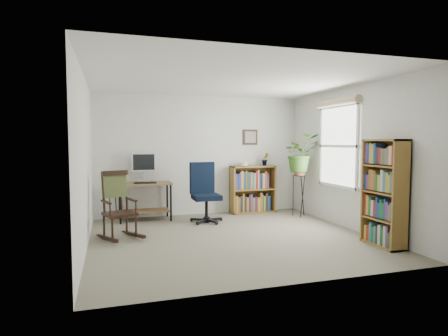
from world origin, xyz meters
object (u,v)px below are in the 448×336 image
object	(u,v)px
desk	(145,201)
low_bookshelf	(253,189)
office_chair	(206,192)
tall_bookshelf	(384,193)
rocking_chair	(120,205)

from	to	relation	value
desk	low_bookshelf	distance (m)	2.23
office_chair	desk	bearing A→B (deg)	147.14
low_bookshelf	desk	bearing A→B (deg)	-176.90
low_bookshelf	office_chair	bearing A→B (deg)	-150.94
tall_bookshelf	office_chair	bearing A→B (deg)	132.07
tall_bookshelf	low_bookshelf	bearing A→B (deg)	106.69
rocking_chair	low_bookshelf	bearing A→B (deg)	8.37
office_chair	rocking_chair	xyz separation A→B (m)	(-1.55, -0.74, -0.03)
office_chair	low_bookshelf	world-z (taller)	office_chair
low_bookshelf	tall_bookshelf	size ratio (longest dim) A/B	0.65
office_chair	rocking_chair	bearing A→B (deg)	-161.08
office_chair	rocking_chair	size ratio (longest dim) A/B	1.07
desk	office_chair	xyz separation A→B (m)	(1.06, -0.52, 0.20)
desk	office_chair	distance (m)	1.20
low_bookshelf	tall_bookshelf	distance (m)	3.02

